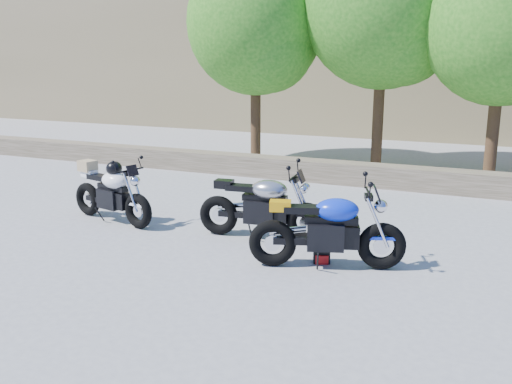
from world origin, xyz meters
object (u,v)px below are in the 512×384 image
Objects in this scene: silver_bike at (263,207)px; backpack at (322,252)px; blue_bike at (328,231)px; white_bike at (111,192)px.

silver_bike reaches higher than backpack.
white_bike is at bearing 152.33° from blue_bike.
white_bike is 4.28m from blue_bike.
blue_bike reaches higher than backpack.
backpack is at bearing 6.59° from white_bike.
silver_bike is 1.08× the size of white_bike.
silver_bike is at bearing 17.17° from white_bike.
white_bike reaches higher than silver_bike.
silver_bike is 1.45m from backpack.
blue_bike is (4.22, -0.68, -0.01)m from white_bike.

